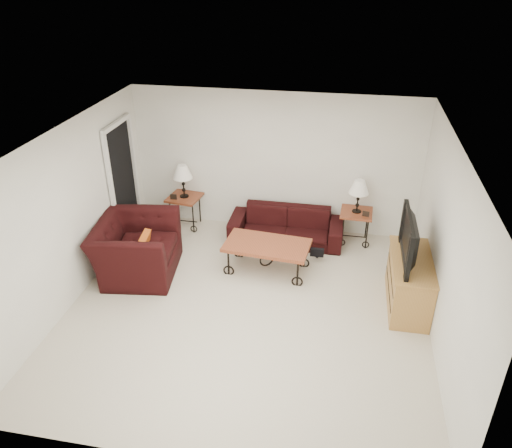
{
  "coord_description": "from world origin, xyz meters",
  "views": [
    {
      "loc": [
        1.16,
        -5.52,
        4.45
      ],
      "look_at": [
        0.0,
        0.7,
        1.0
      ],
      "focal_mm": 34.81,
      "sensor_mm": 36.0,
      "label": 1
    }
  ],
  "objects_px": {
    "lamp_left": "(183,181)",
    "coffee_table": "(267,257)",
    "tv_stand": "(409,282)",
    "television": "(415,239)",
    "backpack": "(318,247)",
    "sofa": "(286,226)",
    "side_table_right": "(355,227)",
    "side_table_left": "(185,211)",
    "armchair": "(136,248)",
    "lamp_right": "(358,196)"
  },
  "relations": [
    {
      "from": "television",
      "to": "backpack",
      "type": "bearing_deg",
      "value": -127.15
    },
    {
      "from": "side_table_right",
      "to": "lamp_left",
      "type": "relative_size",
      "value": 0.97
    },
    {
      "from": "lamp_right",
      "to": "armchair",
      "type": "xyz_separation_m",
      "value": [
        -3.34,
        -1.59,
        -0.44
      ]
    },
    {
      "from": "lamp_left",
      "to": "lamp_right",
      "type": "bearing_deg",
      "value": 0.0
    },
    {
      "from": "lamp_right",
      "to": "tv_stand",
      "type": "relative_size",
      "value": 0.46
    },
    {
      "from": "side_table_right",
      "to": "television",
      "type": "xyz_separation_m",
      "value": [
        0.74,
        -1.68,
        0.79
      ]
    },
    {
      "from": "sofa",
      "to": "lamp_left",
      "type": "distance_m",
      "value": 1.99
    },
    {
      "from": "sofa",
      "to": "side_table_left",
      "type": "xyz_separation_m",
      "value": [
        -1.88,
        0.18,
        0.02
      ]
    },
    {
      "from": "backpack",
      "to": "side_table_left",
      "type": "bearing_deg",
      "value": 171.37
    },
    {
      "from": "lamp_right",
      "to": "side_table_left",
      "type": "bearing_deg",
      "value": 180.0
    },
    {
      "from": "sofa",
      "to": "side_table_right",
      "type": "relative_size",
      "value": 3.36
    },
    {
      "from": "television",
      "to": "side_table_left",
      "type": "bearing_deg",
      "value": -113.78
    },
    {
      "from": "coffee_table",
      "to": "backpack",
      "type": "distance_m",
      "value": 0.92
    },
    {
      "from": "tv_stand",
      "to": "television",
      "type": "xyz_separation_m",
      "value": [
        -0.02,
        0.0,
        0.7
      ]
    },
    {
      "from": "side_table_right",
      "to": "television",
      "type": "distance_m",
      "value": 2.0
    },
    {
      "from": "sofa",
      "to": "television",
      "type": "relative_size",
      "value": 1.74
    },
    {
      "from": "side_table_left",
      "to": "side_table_right",
      "type": "xyz_separation_m",
      "value": [
        3.06,
        0.0,
        -0.01
      ]
    },
    {
      "from": "lamp_left",
      "to": "armchair",
      "type": "bearing_deg",
      "value": -99.97
    },
    {
      "from": "tv_stand",
      "to": "backpack",
      "type": "distance_m",
      "value": 1.69
    },
    {
      "from": "sofa",
      "to": "backpack",
      "type": "xyz_separation_m",
      "value": [
        0.59,
        -0.49,
        -0.07
      ]
    },
    {
      "from": "lamp_left",
      "to": "backpack",
      "type": "bearing_deg",
      "value": -15.11
    },
    {
      "from": "side_table_right",
      "to": "coffee_table",
      "type": "height_order",
      "value": "side_table_right"
    },
    {
      "from": "side_table_left",
      "to": "television",
      "type": "relative_size",
      "value": 0.53
    },
    {
      "from": "sofa",
      "to": "television",
      "type": "height_order",
      "value": "television"
    },
    {
      "from": "television",
      "to": "armchair",
      "type": "bearing_deg",
      "value": -91.25
    },
    {
      "from": "armchair",
      "to": "lamp_right",
      "type": "bearing_deg",
      "value": -72.01
    },
    {
      "from": "lamp_left",
      "to": "coffee_table",
      "type": "relative_size",
      "value": 0.46
    },
    {
      "from": "television",
      "to": "backpack",
      "type": "height_order",
      "value": "television"
    },
    {
      "from": "tv_stand",
      "to": "side_table_right",
      "type": "bearing_deg",
      "value": 114.43
    },
    {
      "from": "lamp_left",
      "to": "television",
      "type": "relative_size",
      "value": 0.53
    },
    {
      "from": "tv_stand",
      "to": "backpack",
      "type": "xyz_separation_m",
      "value": [
        -1.35,
        1.01,
        -0.16
      ]
    },
    {
      "from": "lamp_left",
      "to": "television",
      "type": "bearing_deg",
      "value": -23.78
    },
    {
      "from": "sofa",
      "to": "lamp_right",
      "type": "height_order",
      "value": "lamp_right"
    },
    {
      "from": "lamp_right",
      "to": "backpack",
      "type": "height_order",
      "value": "lamp_right"
    },
    {
      "from": "coffee_table",
      "to": "backpack",
      "type": "bearing_deg",
      "value": 34.16
    },
    {
      "from": "tv_stand",
      "to": "coffee_table",
      "type": "bearing_deg",
      "value": 166.92
    },
    {
      "from": "lamp_right",
      "to": "television",
      "type": "bearing_deg",
      "value": -66.14
    },
    {
      "from": "tv_stand",
      "to": "lamp_right",
      "type": "bearing_deg",
      "value": 114.43
    },
    {
      "from": "sofa",
      "to": "tv_stand",
      "type": "distance_m",
      "value": 2.46
    },
    {
      "from": "sofa",
      "to": "backpack",
      "type": "relative_size",
      "value": 4.45
    },
    {
      "from": "armchair",
      "to": "television",
      "type": "distance_m",
      "value": 4.14
    },
    {
      "from": "side_table_right",
      "to": "backpack",
      "type": "xyz_separation_m",
      "value": [
        -0.59,
        -0.67,
        -0.07
      ]
    },
    {
      "from": "backpack",
      "to": "television",
      "type": "bearing_deg",
      "value": -30.67
    },
    {
      "from": "lamp_left",
      "to": "coffee_table",
      "type": "xyz_separation_m",
      "value": [
        1.71,
        -1.19,
        -0.66
      ]
    },
    {
      "from": "side_table_left",
      "to": "lamp_left",
      "type": "xyz_separation_m",
      "value": [
        0.0,
        0.0,
        0.6
      ]
    },
    {
      "from": "television",
      "to": "coffee_table",
      "type": "bearing_deg",
      "value": -103.2
    },
    {
      "from": "side_table_left",
      "to": "tv_stand",
      "type": "relative_size",
      "value": 0.48
    },
    {
      "from": "sofa",
      "to": "lamp_left",
      "type": "height_order",
      "value": "lamp_left"
    },
    {
      "from": "side_table_left",
      "to": "tv_stand",
      "type": "xyz_separation_m",
      "value": [
        3.83,
        -1.68,
        0.08
      ]
    },
    {
      "from": "coffee_table",
      "to": "backpack",
      "type": "xyz_separation_m",
      "value": [
        0.76,
        0.52,
        -0.03
      ]
    }
  ]
}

